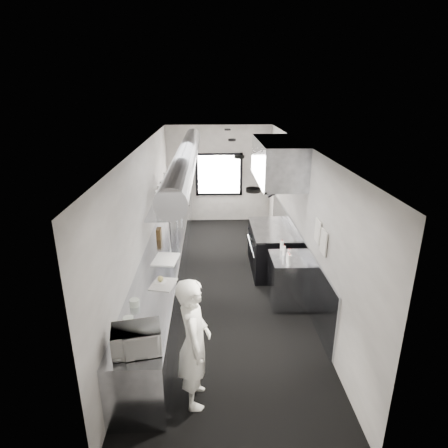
{
  "coord_description": "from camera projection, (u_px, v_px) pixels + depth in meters",
  "views": [
    {
      "loc": [
        -0.25,
        -6.86,
        3.79
      ],
      "look_at": [
        -0.01,
        -0.2,
        1.38
      ],
      "focal_mm": 30.49,
      "sensor_mm": 36.0,
      "label": 1
    }
  ],
  "objects": [
    {
      "name": "pass_shelf",
      "position": [
        167.0,
        199.0,
        8.12
      ],
      "size": [
        0.45,
        3.0,
        0.68
      ],
      "color": "gray",
      "rests_on": "prep_counter"
    },
    {
      "name": "bottle_station",
      "position": [
        288.0,
        280.0,
        6.97
      ],
      "size": [
        0.65,
        0.8,
        0.9
      ],
      "primitive_type": "cube",
      "color": "gray",
      "rests_on": "floor"
    },
    {
      "name": "squeeze_bottle_c",
      "position": [
        289.0,
        254.0,
        6.75
      ],
      "size": [
        0.06,
        0.06,
        0.18
      ],
      "primitive_type": "cylinder",
      "rotation": [
        0.0,
        0.0,
        0.0
      ],
      "color": "white",
      "rests_on": "bottle_station"
    },
    {
      "name": "prep_counter",
      "position": [
        163.0,
        277.0,
        7.08
      ],
      "size": [
        0.7,
        6.0,
        0.9
      ],
      "primitive_type": "cube",
      "color": "gray",
      "rests_on": "floor"
    },
    {
      "name": "range",
      "position": [
        270.0,
        249.0,
        8.28
      ],
      "size": [
        0.88,
        1.6,
        0.94
      ],
      "color": "black",
      "rests_on": "floor"
    },
    {
      "name": "far_work_table",
      "position": [
        178.0,
        214.0,
        10.56
      ],
      "size": [
        0.7,
        1.2,
        0.9
      ],
      "primitive_type": "cube",
      "color": "gray",
      "rests_on": "floor"
    },
    {
      "name": "deli_tub_b",
      "position": [
        134.0,
        303.0,
        5.31
      ],
      "size": [
        0.17,
        0.17,
        0.1
      ],
      "primitive_type": "cylinder",
      "rotation": [
        0.0,
        0.0,
        -0.26
      ],
      "color": "silver",
      "rests_on": "prep_counter"
    },
    {
      "name": "notice_sheet_b",
      "position": [
        324.0,
        242.0,
        5.81
      ],
      "size": [
        0.02,
        0.28,
        0.38
      ],
      "primitive_type": "cube",
      "color": "white",
      "rests_on": "wall_right"
    },
    {
      "name": "hvac_duct",
      "position": [
        186.0,
        156.0,
        7.23
      ],
      "size": [
        0.4,
        6.4,
        0.4
      ],
      "primitive_type": "cylinder",
      "rotation": [
        1.57,
        0.0,
        0.0
      ],
      "color": "gray",
      "rests_on": "ceiling"
    },
    {
      "name": "wall_front",
      "position": [
        240.0,
        362.0,
        3.51
      ],
      "size": [
        3.0,
        0.02,
        2.8
      ],
      "primitive_type": "cube",
      "color": "silver",
      "rests_on": "floor"
    },
    {
      "name": "wall_cladding",
      "position": [
        295.0,
        253.0,
        7.89
      ],
      "size": [
        0.03,
        5.5,
        1.1
      ],
      "primitive_type": "cube",
      "color": "gray",
      "rests_on": "wall_right"
    },
    {
      "name": "newspaper",
      "position": [
        163.0,
        284.0,
        5.9
      ],
      "size": [
        0.44,
        0.5,
        0.01
      ],
      "primitive_type": "cube",
      "rotation": [
        0.0,
        0.0,
        -0.23
      ],
      "color": "silver",
      "rests_on": "prep_counter"
    },
    {
      "name": "exhaust_hood",
      "position": [
        277.0,
        161.0,
        7.63
      ],
      "size": [
        0.81,
        2.2,
        0.88
      ],
      "color": "gray",
      "rests_on": "ceiling"
    },
    {
      "name": "floor",
      "position": [
        224.0,
        284.0,
        7.74
      ],
      "size": [
        3.0,
        8.0,
        0.01
      ],
      "primitive_type": "cube",
      "color": "black",
      "rests_on": "ground"
    },
    {
      "name": "plate_stack_c",
      "position": [
        165.0,
        188.0,
        8.17
      ],
      "size": [
        0.28,
        0.28,
        0.33
      ],
      "primitive_type": "cylinder",
      "rotation": [
        0.0,
        0.0,
        0.26
      ],
      "color": "white",
      "rests_on": "pass_shelf"
    },
    {
      "name": "pastry",
      "position": [
        160.0,
        279.0,
        5.94
      ],
      "size": [
        0.09,
        0.09,
        0.09
      ],
      "primitive_type": "sphere",
      "color": "tan",
      "rests_on": "small_plate"
    },
    {
      "name": "notice_sheet_a",
      "position": [
        318.0,
        231.0,
        6.12
      ],
      "size": [
        0.02,
        0.28,
        0.38
      ],
      "primitive_type": "cube",
      "color": "white",
      "rests_on": "wall_right"
    },
    {
      "name": "microwave",
      "position": [
        136.0,
        339.0,
        4.37
      ],
      "size": [
        0.58,
        0.48,
        0.31
      ],
      "primitive_type": "imported",
      "rotation": [
        0.0,
        0.0,
        0.19
      ],
      "color": "white",
      "rests_on": "prep_counter"
    },
    {
      "name": "cutting_board",
      "position": [
        166.0,
        259.0,
        6.74
      ],
      "size": [
        0.48,
        0.6,
        0.02
      ],
      "primitive_type": "cube",
      "rotation": [
        0.0,
        0.0,
        -0.14
      ],
      "color": "white",
      "rests_on": "prep_counter"
    },
    {
      "name": "ceiling",
      "position": [
        224.0,
        146.0,
        6.79
      ],
      "size": [
        3.0,
        8.0,
        0.01
      ],
      "primitive_type": "cube",
      "color": "silver",
      "rests_on": "wall_back"
    },
    {
      "name": "small_plate",
      "position": [
        161.0,
        282.0,
        5.96
      ],
      "size": [
        0.23,
        0.23,
        0.02
      ],
      "primitive_type": "cylinder",
      "rotation": [
        0.0,
        0.0,
        -0.27
      ],
      "color": "white",
      "rests_on": "prep_counter"
    },
    {
      "name": "service_window",
      "position": [
        219.0,
        175.0,
        10.99
      ],
      "size": [
        1.36,
        0.05,
        1.25
      ],
      "color": "silver",
      "rests_on": "wall_back"
    },
    {
      "name": "squeeze_bottle_b",
      "position": [
        288.0,
        258.0,
        6.61
      ],
      "size": [
        0.07,
        0.07,
        0.18
      ],
      "primitive_type": "cylinder",
      "rotation": [
        0.0,
        0.0,
        -0.22
      ],
      "color": "white",
      "rests_on": "bottle_station"
    },
    {
      "name": "squeeze_bottle_d",
      "position": [
        284.0,
        251.0,
        6.9
      ],
      "size": [
        0.07,
        0.07,
        0.17
      ],
      "primitive_type": "cylinder",
      "rotation": [
        0.0,
        0.0,
        -0.2
      ],
      "color": "white",
      "rests_on": "bottle_station"
    },
    {
      "name": "deli_tub_a",
      "position": [
        128.0,
        321.0,
        4.89
      ],
      "size": [
        0.18,
        0.18,
        0.1
      ],
      "primitive_type": "cylinder",
      "rotation": [
        0.0,
        0.0,
        -0.4
      ],
      "color": "silver",
      "rests_on": "prep_counter"
    },
    {
      "name": "wall_right",
      "position": [
        302.0,
        219.0,
        7.32
      ],
      "size": [
        0.02,
        8.0,
        2.8
      ],
      "primitive_type": "cube",
      "color": "silver",
      "rests_on": "floor"
    },
    {
      "name": "plate_stack_d",
      "position": [
        169.0,
        180.0,
        8.82
      ],
      "size": [
        0.3,
        0.3,
        0.36
      ],
      "primitive_type": "cylinder",
      "rotation": [
        0.0,
        0.0,
        0.33
      ],
      "color": "white",
      "rests_on": "pass_shelf"
    },
    {
      "name": "line_cook",
      "position": [
        194.0,
        343.0,
        4.61
      ],
      "size": [
        0.44,
        0.65,
        1.72
      ],
      "primitive_type": "imported",
      "rotation": [
        0.0,
        0.0,
        1.62
      ],
      "color": "white",
      "rests_on": "floor"
    },
    {
      "name": "squeeze_bottle_e",
      "position": [
        282.0,
        245.0,
        7.11
      ],
      "size": [
        0.07,
        0.07,
        0.19
      ],
      "primitive_type": "cylinder",
      "rotation": [
        0.0,
        0.0,
        0.2
      ],
      "color": "white",
      "rests_on": "bottle_station"
    },
    {
      "name": "plate_stack_a",
      "position": [
        162.0,
        198.0,
        7.48
      ],
      "size": [
        0.34,
        0.34,
        0.31
      ],
      "primitive_type": "cylinder",
      "rotation": [
        0.0,
        0.0,
        0.36
      ],
      "color": "white",
      "rests_on": "pass_shelf"
    },
    {
      "name": "plate_stack_b",
      "position": [
        164.0,
        193.0,
        7.82
      ],
      "size": [
        0.27,
        0.27,
        0.33
      ],
      "primitive_type": "cylinder",
      "rotation": [
        0.0,
        0.0,
        0.05
      ],
      "color": "white",
      "rests_on": "pass_shelf"
    },
    {
      "name": "wall_back",
      "position": [
        219.0,
        174.0,
        11.03
      ],
      "size": [
        3.0,
        0.02,
        2.8
      ],
      "primitive_type": "cube",
      "color": "silver",
      "rests_on": "floor"
    },
    {
      "name": "squeeze_bottle_a",
      "position": [
        289.0,
        260.0,
        6.49
      ],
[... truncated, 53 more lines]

